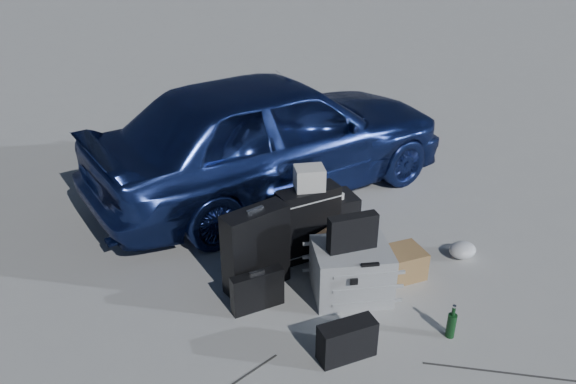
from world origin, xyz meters
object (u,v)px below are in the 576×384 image
object	(u,v)px
suitcase_right	(308,223)
green_bottle	(452,322)
pelican_case	(351,271)
duffel_bag	(317,217)
car	(272,134)
briefcase	(257,291)
suitcase_left	(256,249)
cardboard_box	(402,263)

from	to	relation	value
suitcase_right	green_bottle	xyz separation A→B (m)	(0.47, -1.42, -0.20)
pelican_case	green_bottle	size ratio (longest dim) A/B	2.24
pelican_case	duffel_bag	distance (m)	0.96
car	suitcase_right	distance (m)	1.40
car	briefcase	world-z (taller)	car
car	green_bottle	distance (m)	2.82
duffel_bag	suitcase_right	bearing A→B (deg)	-127.85
pelican_case	suitcase_left	bearing A→B (deg)	164.44
cardboard_box	green_bottle	xyz separation A→B (m)	(-0.13, -0.79, 0.01)
suitcase_left	cardboard_box	size ratio (longest dim) A/B	2.13
cardboard_box	green_bottle	distance (m)	0.80
suitcase_left	cardboard_box	world-z (taller)	suitcase_left
car	pelican_case	world-z (taller)	car
briefcase	cardboard_box	size ratio (longest dim) A/B	1.26
car	cardboard_box	size ratio (longest dim) A/B	11.74
duffel_bag	green_bottle	bearing A→B (deg)	-79.04
cardboard_box	green_bottle	size ratio (longest dim) A/B	1.25
duffel_bag	briefcase	bearing A→B (deg)	-136.66
suitcase_right	cardboard_box	size ratio (longest dim) A/B	2.00
briefcase	cardboard_box	bearing A→B (deg)	-6.82
briefcase	suitcase_left	world-z (taller)	suitcase_left
suitcase_right	green_bottle	distance (m)	1.51
pelican_case	cardboard_box	size ratio (longest dim) A/B	1.79
green_bottle	suitcase_right	bearing A→B (deg)	108.31
car	pelican_case	size ratio (longest dim) A/B	6.56
briefcase	duffel_bag	bearing A→B (deg)	38.38
car	suitcase_left	world-z (taller)	car
car	suitcase_left	distance (m)	1.80
suitcase_left	green_bottle	bearing A→B (deg)	-60.55
duffel_bag	cardboard_box	world-z (taller)	duffel_bag
suitcase_left	cardboard_box	distance (m)	1.28
green_bottle	cardboard_box	bearing A→B (deg)	80.83
pelican_case	duffel_bag	xyz separation A→B (m)	(0.19, 0.94, -0.03)
briefcase	duffel_bag	xyz separation A→B (m)	(0.96, 0.79, 0.02)
suitcase_right	car	bearing A→B (deg)	76.63
suitcase_right	green_bottle	world-z (taller)	suitcase_right
suitcase_left	cardboard_box	bearing A→B (deg)	-30.88
duffel_bag	cardboard_box	bearing A→B (deg)	-65.66
suitcase_left	car	bearing A→B (deg)	49.43
suitcase_right	cardboard_box	bearing A→B (deg)	-49.21
pelican_case	duffel_bag	size ratio (longest dim) A/B	0.80
briefcase	car	bearing A→B (deg)	61.39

